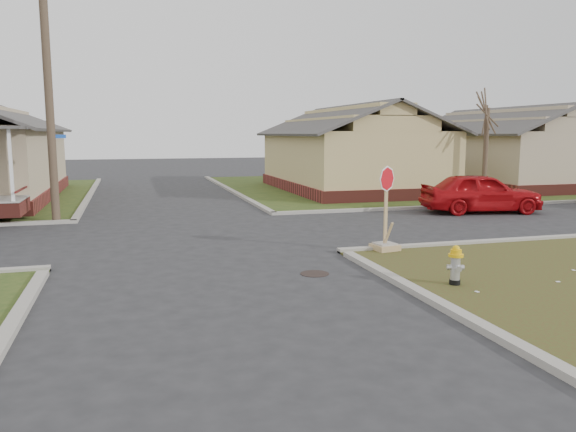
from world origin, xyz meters
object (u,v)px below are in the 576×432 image
object	(u,v)px
utility_pole	(48,87)
red_sedan	(481,193)
stop_sign	(385,232)
fire_hydrant	(456,263)

from	to	relation	value
utility_pole	red_sedan	world-z (taller)	utility_pole
stop_sign	red_sedan	distance (m)	9.02
fire_hydrant	stop_sign	size ratio (longest dim) A/B	0.37
utility_pole	stop_sign	size ratio (longest dim) A/B	4.05
fire_hydrant	utility_pole	bearing A→B (deg)	149.88
utility_pole	fire_hydrant	size ratio (longest dim) A/B	11.07
red_sedan	utility_pole	bearing A→B (deg)	93.42
utility_pole	red_sedan	size ratio (longest dim) A/B	1.95
stop_sign	utility_pole	bearing A→B (deg)	130.01
fire_hydrant	red_sedan	size ratio (longest dim) A/B	0.18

